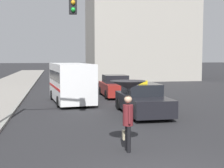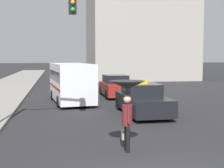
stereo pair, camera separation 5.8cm
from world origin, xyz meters
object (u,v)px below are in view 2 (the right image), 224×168
at_px(taxi, 142,100).
at_px(sedan_red, 116,87).
at_px(traffic_light, 22,28).
at_px(ambulance_van, 71,81).
at_px(pedestrian_with_umbrella, 127,94).

distance_m(taxi, sedan_red, 6.90).
bearing_deg(traffic_light, sedan_red, 61.09).
relative_size(taxi, sedan_red, 1.07).
bearing_deg(traffic_light, taxi, 27.29).
height_order(taxi, traffic_light, traffic_light).
xyz_separation_m(ambulance_van, traffic_light, (-2.08, -7.21, 2.45)).
relative_size(taxi, pedestrian_with_umbrella, 2.16).
xyz_separation_m(sedan_red, traffic_light, (-5.31, -9.62, 3.08)).
distance_m(ambulance_van, traffic_light, 7.89).
bearing_deg(taxi, pedestrian_with_umbrella, 69.97).
height_order(taxi, ambulance_van, ambulance_van).
height_order(ambulance_van, traffic_light, traffic_light).
relative_size(taxi, traffic_light, 0.82).
bearing_deg(sedan_red, taxi, 89.59).
distance_m(taxi, ambulance_van, 5.54).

